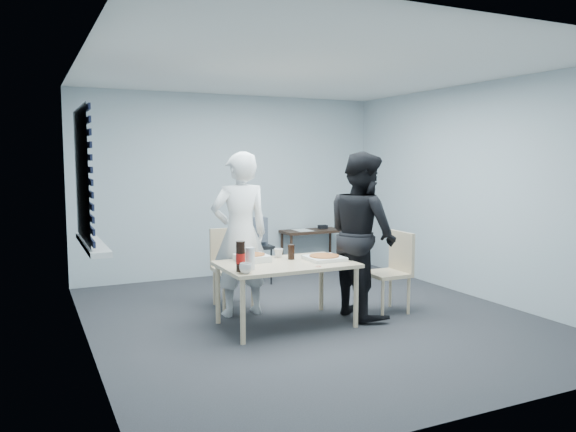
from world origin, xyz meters
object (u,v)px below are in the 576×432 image
dining_table (286,269)px  soda_bottle (241,257)px  chair_far (230,261)px  stool (257,253)px  chair_right (394,266)px  person_white (240,234)px  person_black (362,234)px  mug_b (279,253)px  backpack (257,232)px  mug_a (246,268)px  side_table (312,235)px

dining_table → soda_bottle: size_ratio=4.71×
chair_far → stool: bearing=52.6°
stool → chair_right: bearing=-66.6°
dining_table → person_white: person_white is taller
person_black → mug_b: 0.92m
chair_right → backpack: 2.12m
backpack → dining_table: bearing=-91.5°
chair_far → stool: size_ratio=1.70×
person_white → backpack: person_white is taller
dining_table → backpack: size_ratio=3.55×
dining_table → chair_right: bearing=-1.5°
stool → backpack: 0.29m
mug_b → person_black: bearing=-20.5°
mug_b → chair_far: bearing=113.7°
chair_far → person_black: size_ratio=0.50×
stool → person_black: bearing=-76.9°
person_black → soda_bottle: person_black is taller
person_white → mug_b: (0.34, -0.26, -0.19)m
chair_right → mug_a: bearing=-171.2°
backpack → mug_a: backpack is taller
chair_right → backpack: bearing=113.6°
stool → mug_a: (-1.01, -2.23, 0.28)m
person_black → mug_b: size_ratio=17.70×
stool → soda_bottle: bearing=-115.8°
mug_b → mug_a: bearing=-134.1°
stool → backpack: backpack is taller
backpack → soda_bottle: (-1.02, -2.11, 0.08)m
person_black → stool: bearing=13.1°
dining_table → chair_right: 1.30m
person_white → soda_bottle: 0.84m
soda_bottle → chair_right: bearing=5.4°
chair_right → side_table: bearing=83.9°
side_table → soda_bottle: 3.39m
dining_table → soda_bottle: bearing=-159.8°
dining_table → mug_a: size_ratio=10.85×
side_table → backpack: (-1.10, -0.52, 0.17)m
chair_right → stool: (-0.84, 1.94, -0.10)m
mug_a → stool: bearing=65.6°
person_white → mug_b: person_white is taller
mug_b → soda_bottle: bearing=-140.2°
chair_far → side_table: bearing=38.2°
person_black → chair_far: bearing=48.8°
person_black → mug_b: (-0.84, 0.31, -0.19)m
mug_b → backpack: bearing=75.9°
stool → mug_b: bearing=-104.0°
person_white → mug_b: bearing=141.8°
person_black → side_table: 2.53m
person_black → person_white: bearing=63.8°
side_table → mug_b: mug_b is taller
stool → mug_a: bearing=-114.4°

